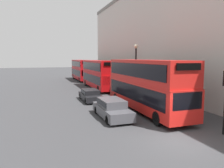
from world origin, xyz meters
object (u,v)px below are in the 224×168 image
object	(u,v)px
bus_second_in_queue	(99,73)
pedestrian	(124,84)
bus_third_in_queue	(82,69)
bus_leading	(145,83)
car_dark_sedan	(112,108)
car_hatchback	(90,95)

from	to	relation	value
bus_second_in_queue	pedestrian	xyz separation A→B (m)	(2.94, -2.58, -1.52)
bus_third_in_queue	pedestrian	xyz separation A→B (m)	(2.94, -15.52, -1.50)
bus_leading	car_dark_sedan	xyz separation A→B (m)	(-3.40, -1.09, -1.67)
bus_leading	bus_third_in_queue	distance (m)	27.61
bus_third_in_queue	pedestrian	world-z (taller)	bus_third_in_queue
car_hatchback	car_dark_sedan	bearing A→B (deg)	-90.00
bus_second_in_queue	bus_third_in_queue	size ratio (longest dim) A/B	1.07
car_hatchback	bus_second_in_queue	bearing A→B (deg)	68.68
bus_leading	car_dark_sedan	world-z (taller)	bus_leading
bus_third_in_queue	car_hatchback	bearing A→B (deg)	-98.92
pedestrian	car_dark_sedan	bearing A→B (deg)	-115.67
car_hatchback	pedestrian	size ratio (longest dim) A/B	2.58
bus_leading	bus_third_in_queue	bearing A→B (deg)	90.00
bus_second_in_queue	pedestrian	world-z (taller)	bus_second_in_queue
bus_third_in_queue	car_dark_sedan	distance (m)	28.94
car_dark_sedan	pedestrian	xyz separation A→B (m)	(6.34, 13.18, 0.04)
car_dark_sedan	pedestrian	distance (m)	14.63
car_hatchback	pedestrian	bearing A→B (deg)	44.08
bus_third_in_queue	car_dark_sedan	bearing A→B (deg)	-96.76
bus_second_in_queue	car_hatchback	distance (m)	9.50
bus_third_in_queue	car_dark_sedan	world-z (taller)	bus_third_in_queue
car_dark_sedan	car_hatchback	size ratio (longest dim) A/B	1.07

